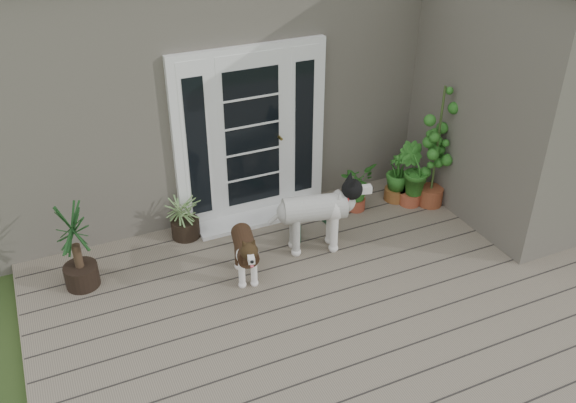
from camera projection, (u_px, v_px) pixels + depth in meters
name	position (u px, v px, depth m)	size (l,w,h in m)	color
deck	(351.00, 315.00, 6.29)	(6.20, 4.60, 0.12)	#6B5B4C
house_main	(211.00, 55.00, 8.84)	(7.40, 4.00, 3.10)	#665E54
house_wing	(524.00, 98.00, 7.40)	(1.60, 2.40, 3.10)	#665E54
door_unit	(251.00, 134.00, 7.35)	(1.90, 0.14, 2.15)	white
door_step	(259.00, 217.00, 7.74)	(1.60, 0.40, 0.05)	white
brindle_dog	(245.00, 254.00, 6.58)	(0.31, 0.73, 0.61)	#3F2717
white_dog	(314.00, 219.00, 6.99)	(0.41, 0.96, 0.80)	white
spider_plant	(184.00, 215.00, 7.26)	(0.56, 0.56, 0.60)	#93AB69
yucca	(76.00, 247.00, 6.36)	(0.68, 0.68, 0.98)	black
herb_a	(357.00, 190.00, 7.81)	(0.44, 0.44, 0.56)	#1A5919
herb_b	(412.00, 183.00, 7.90)	(0.42, 0.42, 0.63)	#1C6420
herb_c	(397.00, 181.00, 8.02)	(0.36, 0.36, 0.55)	#1C6421
sapling	(437.00, 146.00, 7.62)	(0.49, 0.49, 1.68)	#175318
clog_left	(326.00, 217.00, 7.69)	(0.14, 0.29, 0.09)	#15351E
clog_right	(296.00, 233.00, 7.39)	(0.15, 0.33, 0.10)	#15361D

